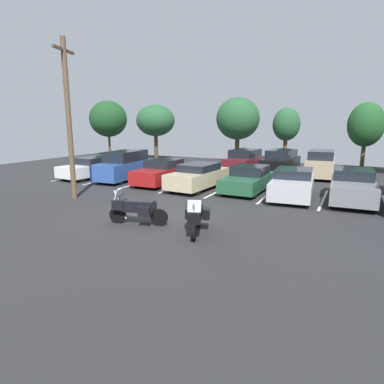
{
  "coord_description": "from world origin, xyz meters",
  "views": [
    {
      "loc": [
        7.19,
        -10.86,
        3.83
      ],
      "look_at": [
        1.19,
        1.33,
        0.94
      ],
      "focal_mm": 30.85,
      "sensor_mm": 36.0,
      "label": 1
    }
  ],
  "objects_px": {
    "car_silver": "(293,184)",
    "car_grey": "(353,186)",
    "car_far_tan": "(320,164)",
    "car_far_maroon": "(245,161)",
    "car_red": "(162,172)",
    "car_champagne": "(198,176)",
    "utility_pole": "(69,118)",
    "motorcycle_touring": "(136,208)",
    "motorcycle_second": "(196,217)",
    "car_far_black": "(281,162)",
    "car_blue": "(124,166)",
    "car_green": "(248,179)",
    "car_white": "(90,168)"
  },
  "relations": [
    {
      "from": "car_green",
      "to": "car_far_black",
      "type": "xyz_separation_m",
      "value": [
        0.38,
        6.94,
        0.23
      ]
    },
    {
      "from": "car_blue",
      "to": "car_far_black",
      "type": "distance_m",
      "value": 11.38
    },
    {
      "from": "car_far_maroon",
      "to": "motorcycle_touring",
      "type": "bearing_deg",
      "value": -88.72
    },
    {
      "from": "car_grey",
      "to": "car_far_maroon",
      "type": "height_order",
      "value": "car_far_maroon"
    },
    {
      "from": "car_far_tan",
      "to": "utility_pole",
      "type": "bearing_deg",
      "value": -129.82
    },
    {
      "from": "motorcycle_second",
      "to": "car_blue",
      "type": "xyz_separation_m",
      "value": [
        -9.1,
        7.82,
        0.33
      ]
    },
    {
      "from": "car_champagne",
      "to": "car_green",
      "type": "relative_size",
      "value": 1.05
    },
    {
      "from": "motorcycle_second",
      "to": "car_grey",
      "type": "xyz_separation_m",
      "value": [
        4.78,
        7.76,
        0.14
      ]
    },
    {
      "from": "car_champagne",
      "to": "car_far_maroon",
      "type": "height_order",
      "value": "car_far_maroon"
    },
    {
      "from": "car_champagne",
      "to": "car_grey",
      "type": "bearing_deg",
      "value": 3.31
    },
    {
      "from": "car_green",
      "to": "car_silver",
      "type": "relative_size",
      "value": 0.94
    },
    {
      "from": "car_far_black",
      "to": "car_far_tan",
      "type": "relative_size",
      "value": 1.02
    },
    {
      "from": "car_white",
      "to": "car_far_black",
      "type": "bearing_deg",
      "value": 32.48
    },
    {
      "from": "car_far_black",
      "to": "car_far_tan",
      "type": "bearing_deg",
      "value": 1.42
    },
    {
      "from": "motorcycle_second",
      "to": "car_champagne",
      "type": "relative_size",
      "value": 0.43
    },
    {
      "from": "motorcycle_touring",
      "to": "car_red",
      "type": "bearing_deg",
      "value": 114.56
    },
    {
      "from": "car_green",
      "to": "car_far_tan",
      "type": "bearing_deg",
      "value": 65.89
    },
    {
      "from": "car_silver",
      "to": "utility_pole",
      "type": "bearing_deg",
      "value": -152.36
    },
    {
      "from": "car_far_maroon",
      "to": "car_far_black",
      "type": "xyz_separation_m",
      "value": [
        2.76,
        0.07,
        0.03
      ]
    },
    {
      "from": "car_white",
      "to": "car_blue",
      "type": "xyz_separation_m",
      "value": [
        2.64,
        0.39,
        0.25
      ]
    },
    {
      "from": "car_grey",
      "to": "car_far_tan",
      "type": "bearing_deg",
      "value": 106.8
    },
    {
      "from": "car_far_maroon",
      "to": "car_far_black",
      "type": "distance_m",
      "value": 2.76
    },
    {
      "from": "motorcycle_second",
      "to": "car_far_maroon",
      "type": "bearing_deg",
      "value": 101.06
    },
    {
      "from": "car_far_tan",
      "to": "car_far_maroon",
      "type": "bearing_deg",
      "value": -178.59
    },
    {
      "from": "motorcycle_touring",
      "to": "utility_pole",
      "type": "bearing_deg",
      "value": 157.96
    },
    {
      "from": "car_silver",
      "to": "car_grey",
      "type": "distance_m",
      "value": 2.8
    },
    {
      "from": "car_red",
      "to": "car_green",
      "type": "bearing_deg",
      "value": 1.95
    },
    {
      "from": "car_blue",
      "to": "car_green",
      "type": "height_order",
      "value": "car_blue"
    },
    {
      "from": "car_silver",
      "to": "car_far_maroon",
      "type": "xyz_separation_m",
      "value": [
        -4.89,
        7.34,
        0.17
      ]
    },
    {
      "from": "car_champagne",
      "to": "car_silver",
      "type": "distance_m",
      "value": 5.36
    },
    {
      "from": "car_grey",
      "to": "car_far_maroon",
      "type": "distance_m",
      "value": 10.37
    },
    {
      "from": "car_red",
      "to": "car_grey",
      "type": "bearing_deg",
      "value": 0.4
    },
    {
      "from": "car_white",
      "to": "car_silver",
      "type": "relative_size",
      "value": 0.91
    },
    {
      "from": "car_blue",
      "to": "car_far_black",
      "type": "xyz_separation_m",
      "value": [
        8.98,
        7.0,
        -0.05
      ]
    },
    {
      "from": "utility_pole",
      "to": "car_far_maroon",
      "type": "bearing_deg",
      "value": 67.99
    },
    {
      "from": "car_champagne",
      "to": "car_far_black",
      "type": "relative_size",
      "value": 1.01
    },
    {
      "from": "car_champagne",
      "to": "car_silver",
      "type": "bearing_deg",
      "value": 1.21
    },
    {
      "from": "car_red",
      "to": "car_far_maroon",
      "type": "height_order",
      "value": "car_far_maroon"
    },
    {
      "from": "car_grey",
      "to": "car_far_maroon",
      "type": "xyz_separation_m",
      "value": [
        -7.66,
        6.99,
        0.12
      ]
    },
    {
      "from": "car_blue",
      "to": "car_far_tan",
      "type": "relative_size",
      "value": 1.01
    },
    {
      "from": "motorcycle_second",
      "to": "car_red",
      "type": "height_order",
      "value": "car_red"
    },
    {
      "from": "car_white",
      "to": "car_silver",
      "type": "bearing_deg",
      "value": -0.07
    },
    {
      "from": "motorcycle_second",
      "to": "car_champagne",
      "type": "distance_m",
      "value": 8.03
    },
    {
      "from": "car_champagne",
      "to": "car_far_maroon",
      "type": "distance_m",
      "value": 7.47
    },
    {
      "from": "motorcycle_touring",
      "to": "car_red",
      "type": "relative_size",
      "value": 0.51
    },
    {
      "from": "car_blue",
      "to": "car_grey",
      "type": "distance_m",
      "value": 13.88
    },
    {
      "from": "car_far_tan",
      "to": "car_white",
      "type": "bearing_deg",
      "value": -152.56
    },
    {
      "from": "car_blue",
      "to": "car_far_maroon",
      "type": "relative_size",
      "value": 1.08
    },
    {
      "from": "utility_pole",
      "to": "car_far_black",
      "type": "bearing_deg",
      "value": 58.19
    },
    {
      "from": "car_white",
      "to": "car_red",
      "type": "xyz_separation_m",
      "value": [
        5.68,
        0.26,
        0.04
      ]
    }
  ]
}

